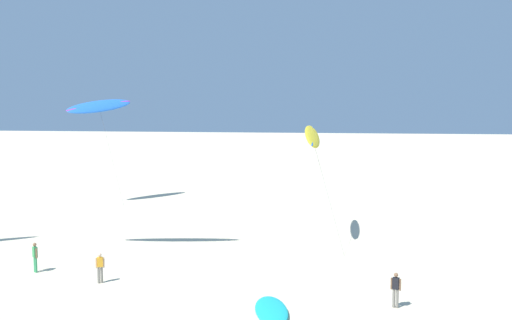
{
  "coord_description": "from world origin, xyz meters",
  "views": [
    {
      "loc": [
        5.77,
        -7.08,
        10.21
      ],
      "look_at": [
        2.74,
        19.75,
        7.26
      ],
      "focal_mm": 43.49,
      "sensor_mm": 36.0,
      "label": 1
    }
  ],
  "objects_px": {
    "flying_kite_2": "(312,136)",
    "flying_kite_3": "(99,106)",
    "person_near_right": "(35,256)",
    "grounded_kite_2": "(271,310)",
    "person_mid_field": "(396,288)",
    "person_near_left": "(100,266)"
  },
  "relations": [
    {
      "from": "flying_kite_2",
      "to": "grounded_kite_2",
      "type": "bearing_deg",
      "value": -95.73
    },
    {
      "from": "flying_kite_2",
      "to": "person_near_left",
      "type": "bearing_deg",
      "value": -134.56
    },
    {
      "from": "flying_kite_3",
      "to": "person_near_left",
      "type": "xyz_separation_m",
      "value": [
        8.56,
        -23.27,
        -8.05
      ]
    },
    {
      "from": "person_near_left",
      "to": "person_near_right",
      "type": "height_order",
      "value": "person_near_right"
    },
    {
      "from": "person_near_left",
      "to": "person_near_right",
      "type": "xyz_separation_m",
      "value": [
        -4.39,
        1.52,
        0.03
      ]
    },
    {
      "from": "flying_kite_2",
      "to": "person_mid_field",
      "type": "xyz_separation_m",
      "value": [
        4.31,
        -13.36,
        -6.29
      ]
    },
    {
      "from": "person_near_left",
      "to": "person_mid_field",
      "type": "distance_m",
      "value": 15.52
    },
    {
      "from": "flying_kite_2",
      "to": "grounded_kite_2",
      "type": "height_order",
      "value": "flying_kite_2"
    },
    {
      "from": "person_near_left",
      "to": "person_near_right",
      "type": "bearing_deg",
      "value": 160.91
    },
    {
      "from": "flying_kite_2",
      "to": "flying_kite_3",
      "type": "distance_m",
      "value": 23.09
    },
    {
      "from": "flying_kite_3",
      "to": "person_near_left",
      "type": "height_order",
      "value": "flying_kite_3"
    },
    {
      "from": "flying_kite_3",
      "to": "person_mid_field",
      "type": "distance_m",
      "value": 35.81
    },
    {
      "from": "person_mid_field",
      "to": "person_near_left",
      "type": "bearing_deg",
      "value": 172.13
    },
    {
      "from": "grounded_kite_2",
      "to": "flying_kite_2",
      "type": "bearing_deg",
      "value": 84.27
    },
    {
      "from": "person_near_left",
      "to": "grounded_kite_2",
      "type": "bearing_deg",
      "value": -20.7
    },
    {
      "from": "grounded_kite_2",
      "to": "person_near_right",
      "type": "distance_m",
      "value": 14.9
    },
    {
      "from": "flying_kite_3",
      "to": "person_mid_field",
      "type": "xyz_separation_m",
      "value": [
        23.94,
        -25.4,
        -8.02
      ]
    },
    {
      "from": "flying_kite_2",
      "to": "flying_kite_3",
      "type": "height_order",
      "value": "flying_kite_3"
    },
    {
      "from": "flying_kite_2",
      "to": "grounded_kite_2",
      "type": "xyz_separation_m",
      "value": [
        -1.49,
        -14.85,
        -7.07
      ]
    },
    {
      "from": "grounded_kite_2",
      "to": "person_near_right",
      "type": "relative_size",
      "value": 2.43
    },
    {
      "from": "flying_kite_2",
      "to": "person_near_right",
      "type": "bearing_deg",
      "value": -147.85
    },
    {
      "from": "flying_kite_3",
      "to": "person_mid_field",
      "type": "bearing_deg",
      "value": -46.7
    }
  ]
}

